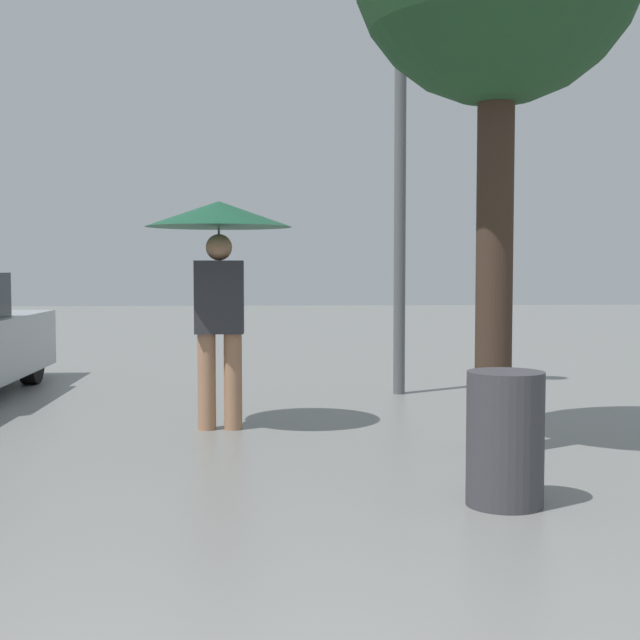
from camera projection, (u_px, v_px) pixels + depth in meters
name	position (u px, v px, depth m)	size (l,w,h in m)	color
pedestrian	(219.00, 241.00, 7.53)	(1.24, 1.24, 1.95)	#9E7051
street_lamp	(400.00, 109.00, 9.58)	(0.36, 0.36, 4.67)	#515456
trash_bin	(505.00, 439.00, 5.19)	(0.45, 0.45, 0.79)	#38383D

